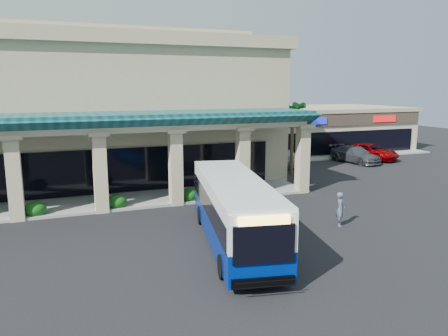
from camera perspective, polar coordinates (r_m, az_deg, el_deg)
name	(u,v)px	position (r m, az deg, el deg)	size (l,w,h in m)	color
ground	(256,223)	(23.81, 4.14, -7.18)	(110.00, 110.00, 0.00)	black
main_building	(77,107)	(36.54, -18.60, 7.56)	(30.80, 14.80, 11.35)	tan
arcade	(89,160)	(27.67, -17.27, 0.95)	(30.00, 6.20, 5.70)	#0C424A
strip_mall	(307,128)	(52.65, 10.75, 5.16)	(22.50, 12.50, 4.90)	beige
palm_0	(292,135)	(36.61, 8.89, 4.25)	(2.40, 2.40, 6.60)	#185D1B
palm_1	(285,136)	(39.73, 7.95, 4.19)	(2.40, 2.40, 5.80)	#185D1B
broadleaf_tree	(242,136)	(43.36, 2.40, 4.15)	(2.60, 2.60, 4.81)	#11450F
transit_bus	(234,212)	(20.30, 1.31, -5.74)	(2.58, 11.09, 3.10)	navy
pedestrian	(340,209)	(23.88, 14.96, -5.21)	(0.66, 0.43, 1.81)	#4E5971
car_silver	(285,157)	(40.89, 7.96, 1.42)	(1.92, 4.78, 1.63)	#ACAAB2
car_red	(355,154)	(44.11, 16.77, 1.70)	(2.21, 5.44, 1.58)	#40444C
car_gray	(369,152)	(46.30, 18.47, 2.02)	(2.66, 5.77, 1.60)	#830003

